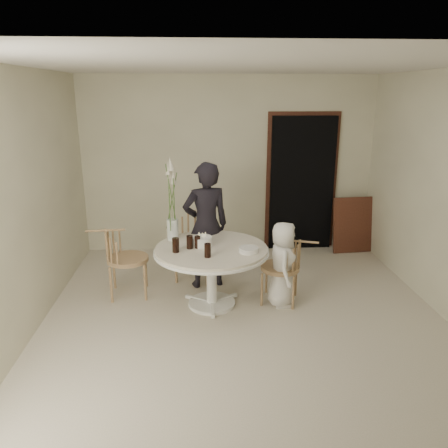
{
  "coord_description": "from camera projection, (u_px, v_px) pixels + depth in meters",
  "views": [
    {
      "loc": [
        -0.5,
        -4.48,
        2.46
      ],
      "look_at": [
        -0.2,
        0.3,
        0.99
      ],
      "focal_mm": 35.0,
      "sensor_mm": 36.0,
      "label": 1
    }
  ],
  "objects": [
    {
      "name": "ground",
      "position": [
        243.0,
        314.0,
        5.02
      ],
      "size": [
        4.5,
        4.5,
        0.0
      ],
      "primitive_type": "plane",
      "color": "beige",
      "rests_on": "ground"
    },
    {
      "name": "room_shell",
      "position": [
        245.0,
        175.0,
        4.55
      ],
      "size": [
        4.5,
        4.5,
        4.5
      ],
      "color": "silver",
      "rests_on": "ground"
    },
    {
      "name": "doorway",
      "position": [
        302.0,
        184.0,
        6.88
      ],
      "size": [
        1.0,
        0.1,
        2.1
      ],
      "primitive_type": "cube",
      "color": "black",
      "rests_on": "ground"
    },
    {
      "name": "door_trim",
      "position": [
        301.0,
        180.0,
        6.9
      ],
      "size": [
        1.12,
        0.03,
        2.22
      ],
      "primitive_type": "cube",
      "color": "brown",
      "rests_on": "ground"
    },
    {
      "name": "table",
      "position": [
        211.0,
        257.0,
        5.06
      ],
      "size": [
        1.33,
        1.33,
        0.73
      ],
      "color": "white",
      "rests_on": "ground"
    },
    {
      "name": "picture_frame",
      "position": [
        353.0,
        225.0,
        6.88
      ],
      "size": [
        0.67,
        0.25,
        0.87
      ],
      "primitive_type": "cube",
      "rotation": [
        -0.17,
        0.0,
        0.09
      ],
      "color": "brown",
      "rests_on": "ground"
    },
    {
      "name": "chair_far",
      "position": [
        199.0,
        234.0,
        5.92
      ],
      "size": [
        0.63,
        0.66,
        0.93
      ],
      "rotation": [
        0.0,
        0.0,
        -0.33
      ],
      "color": "tan",
      "rests_on": "ground"
    },
    {
      "name": "chair_right",
      "position": [
        290.0,
        262.0,
        5.17
      ],
      "size": [
        0.56,
        0.53,
        0.8
      ],
      "rotation": [
        0.0,
        0.0,
        -1.87
      ],
      "color": "tan",
      "rests_on": "ground"
    },
    {
      "name": "chair_left",
      "position": [
        117.0,
        252.0,
        5.33
      ],
      "size": [
        0.55,
        0.52,
        0.88
      ],
      "rotation": [
        0.0,
        0.0,
        1.66
      ],
      "color": "tan",
      "rests_on": "ground"
    },
    {
      "name": "girl",
      "position": [
        206.0,
        226.0,
        5.54
      ],
      "size": [
        0.68,
        0.53,
        1.64
      ],
      "primitive_type": "imported",
      "rotation": [
        0.0,
        0.0,
        3.41
      ],
      "color": "black",
      "rests_on": "ground"
    },
    {
      "name": "boy",
      "position": [
        283.0,
        264.0,
        5.11
      ],
      "size": [
        0.37,
        0.53,
        1.03
      ],
      "primitive_type": "imported",
      "rotation": [
        0.0,
        0.0,
        1.47
      ],
      "color": "white",
      "rests_on": "ground"
    },
    {
      "name": "birthday_cake",
      "position": [
        202.0,
        241.0,
        5.06
      ],
      "size": [
        0.23,
        0.23,
        0.16
      ],
      "rotation": [
        0.0,
        0.0,
        0.18
      ],
      "color": "white",
      "rests_on": "table"
    },
    {
      "name": "cola_tumbler_a",
      "position": [
        198.0,
        242.0,
        4.99
      ],
      "size": [
        0.08,
        0.08,
        0.14
      ],
      "primitive_type": "cylinder",
      "rotation": [
        0.0,
        0.0,
        -0.18
      ],
      "color": "black",
      "rests_on": "table"
    },
    {
      "name": "cola_tumbler_b",
      "position": [
        208.0,
        250.0,
        4.72
      ],
      "size": [
        0.09,
        0.09,
        0.15
      ],
      "primitive_type": "cylinder",
      "rotation": [
        0.0,
        0.0,
        -0.32
      ],
      "color": "black",
      "rests_on": "table"
    },
    {
      "name": "cola_tumbler_c",
      "position": [
        176.0,
        245.0,
        4.86
      ],
      "size": [
        0.1,
        0.1,
        0.17
      ],
      "primitive_type": "cylinder",
      "rotation": [
        0.0,
        0.0,
        -0.35
      ],
      "color": "black",
      "rests_on": "table"
    },
    {
      "name": "cola_tumbler_d",
      "position": [
        190.0,
        242.0,
        4.97
      ],
      "size": [
        0.09,
        0.09,
        0.15
      ],
      "primitive_type": "cylinder",
      "rotation": [
        0.0,
        0.0,
        0.31
      ],
      "color": "black",
      "rests_on": "table"
    },
    {
      "name": "plate_stack",
      "position": [
        248.0,
        250.0,
        4.87
      ],
      "size": [
        0.28,
        0.28,
        0.05
      ],
      "primitive_type": "cylinder",
      "rotation": [
        0.0,
        0.0,
        -0.33
      ],
      "color": "white",
      "rests_on": "table"
    },
    {
      "name": "flower_vase",
      "position": [
        172.0,
        208.0,
        5.18
      ],
      "size": [
        0.14,
        0.14,
        1.01
      ],
      "rotation": [
        0.0,
        0.0,
        -0.23
      ],
      "color": "silver",
      "rests_on": "table"
    }
  ]
}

